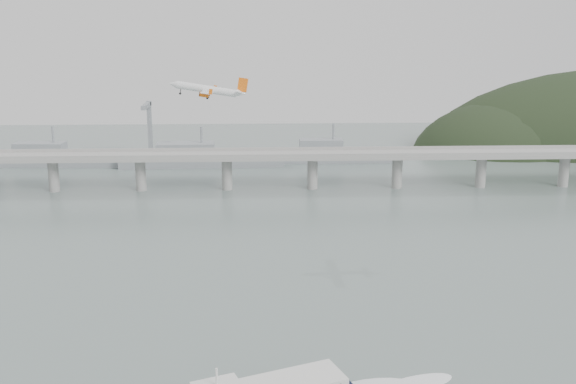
{
  "coord_description": "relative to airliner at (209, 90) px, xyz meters",
  "views": [
    {
      "loc": [
        -9.28,
        -183.38,
        98.34
      ],
      "look_at": [
        0.0,
        55.0,
        36.0
      ],
      "focal_mm": 42.0,
      "sensor_mm": 36.0,
      "label": 1
    }
  ],
  "objects": [
    {
      "name": "ground",
      "position": [
        30.95,
        -93.91,
        -69.35
      ],
      "size": [
        900.0,
        900.0,
        0.0
      ],
      "primitive_type": "plane",
      "color": "slate",
      "rests_on": "ground"
    },
    {
      "name": "bridge",
      "position": [
        29.8,
        106.09,
        -51.7
      ],
      "size": [
        800.0,
        22.0,
        23.9
      ],
      "color": "gray",
      "rests_on": "ground"
    },
    {
      "name": "distant_fleet",
      "position": [
        -124.41,
        171.17,
        -63.13
      ],
      "size": [
        453.0,
        60.9,
        40.0
      ],
      "color": "gray",
      "rests_on": "ground"
    },
    {
      "name": "airliner",
      "position": [
        0.0,
        0.0,
        0.0
      ],
      "size": [
        32.79,
        29.68,
        8.85
      ],
      "rotation": [
        0.05,
        -0.16,
        3.14
      ],
      "color": "white",
      "rests_on": "ground"
    }
  ]
}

